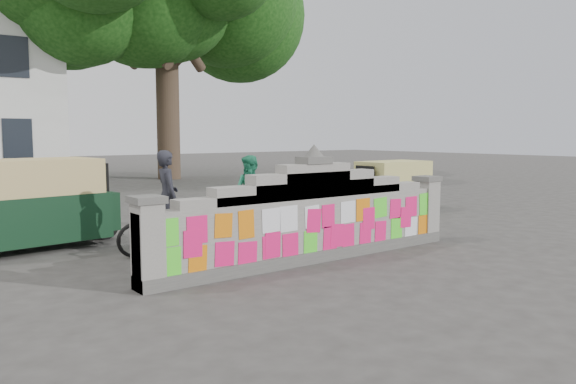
% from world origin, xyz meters
% --- Properties ---
extents(ground, '(100.00, 100.00, 0.00)m').
position_xyz_m(ground, '(0.00, 0.00, 0.00)').
color(ground, '#383533').
rests_on(ground, ground).
extents(parapet_wall, '(6.48, 0.44, 2.01)m').
position_xyz_m(parapet_wall, '(-0.00, -0.01, 0.75)').
color(parapet_wall, '#4C4C49').
rests_on(parapet_wall, ground).
extents(cyclist_bike, '(1.92, 0.93, 0.97)m').
position_xyz_m(cyclist_bike, '(-1.74, 2.04, 0.48)').
color(cyclist_bike, black).
rests_on(cyclist_bike, ground).
extents(cyclist_rider, '(0.48, 0.65, 1.64)m').
position_xyz_m(cyclist_rider, '(-1.74, 2.04, 0.82)').
color(cyclist_rider, '#22222A').
rests_on(cyclist_rider, ground).
extents(pedestrian, '(0.92, 1.02, 1.71)m').
position_xyz_m(pedestrian, '(0.82, 3.14, 0.85)').
color(pedestrian, '#278F65').
rests_on(pedestrian, ground).
extents(rickshaw_left, '(3.15, 1.71, 1.71)m').
position_xyz_m(rickshaw_left, '(-3.53, 4.06, 0.89)').
color(rickshaw_left, black).
rests_on(rickshaw_left, ground).
extents(rickshaw_right, '(2.57, 1.19, 1.42)m').
position_xyz_m(rickshaw_right, '(5.80, 3.42, 0.74)').
color(rickshaw_right, black).
rests_on(rickshaw_right, ground).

